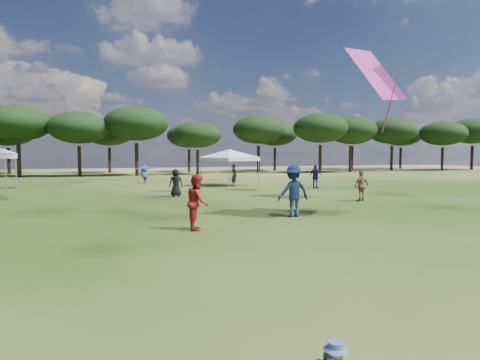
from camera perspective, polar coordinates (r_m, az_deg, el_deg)
name	(u,v)px	position (r m, az deg, el deg)	size (l,w,h in m)	color
tree_line	(125,128)	(48.50, -15.98, 7.18)	(108.78, 17.63, 7.77)	black
tent_right	(230,151)	(29.67, -1.48, 4.15)	(5.92, 5.92, 3.01)	gray
festival_crowd	(72,184)	(21.36, -22.79, -0.57)	(29.47, 22.39, 1.93)	#292A2E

